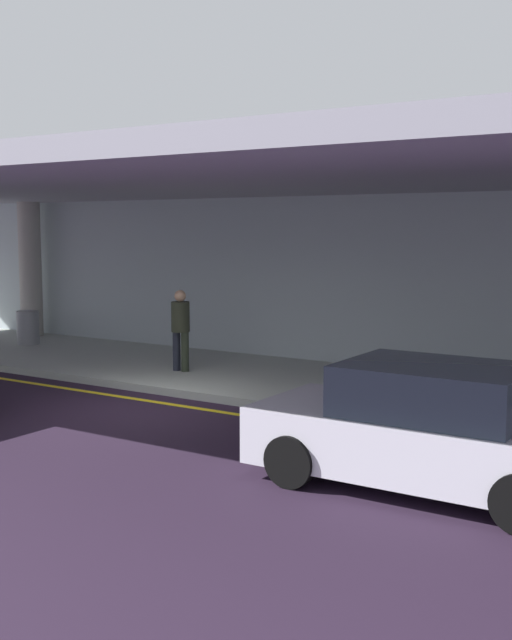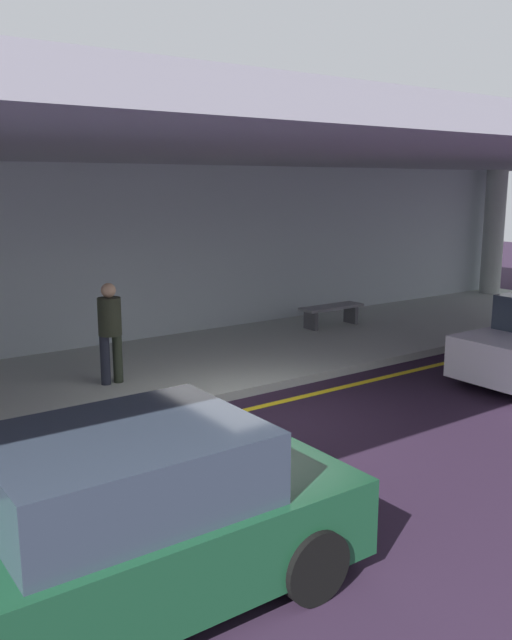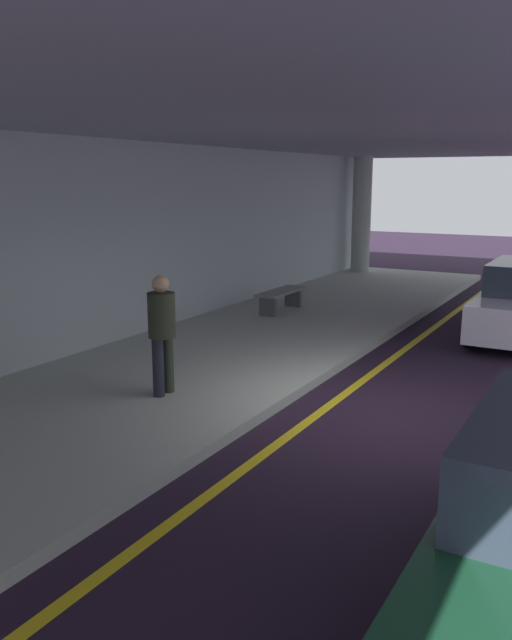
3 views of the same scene
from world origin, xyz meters
The scene contains 9 objects.
ground_plane centered at (0.00, 0.00, 0.00)m, with size 60.00×60.00×0.00m, color #271A2C.
sidewalk centered at (0.00, 3.10, 0.07)m, with size 26.00×4.20×0.15m, color #ACB4AA.
lane_stripe_yellow centered at (0.00, 0.50, 0.00)m, with size 26.00×0.14×0.01m, color yellow.
support_column_center centered at (12.00, 4.65, 1.97)m, with size 0.60×0.60×3.65m, color #A8B0A8.
ceiling_overhang centered at (0.00, 2.60, 3.95)m, with size 28.00×13.20×0.30m, color #9694A2.
terminal_back_wall centered at (0.00, 5.35, 1.90)m, with size 26.00×0.30×3.80m, color #AEBBC0.
car_dark_green centered at (-3.46, -2.86, 0.71)m, with size 4.10×1.92×1.50m.
traveler_with_luggage centered at (-1.17, 2.55, 1.11)m, with size 0.38×0.38×1.68m.
bench_metal centered at (4.83, 3.83, 0.50)m, with size 1.60×0.50×0.48m.
Camera 2 is at (-5.41, -7.48, 3.40)m, focal length 37.39 mm.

